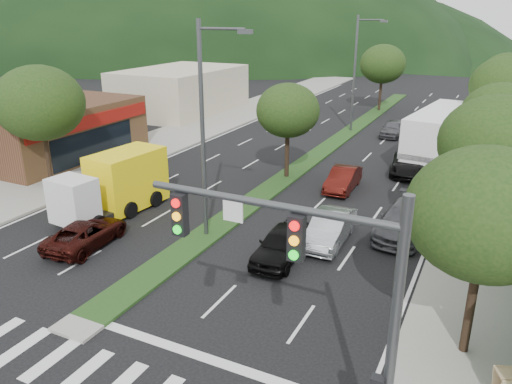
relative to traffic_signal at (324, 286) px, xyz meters
The scene contains 28 objects.
ground 10.27m from the traffic_signal, behind, with size 160.00×160.00×0.00m, color black.
sidewalk_right 27.15m from the traffic_signal, 82.55° to the left, with size 5.00×90.00×0.15m, color gray.
sidewalk_left 34.79m from the traffic_signal, 129.70° to the left, with size 6.00×90.00×0.15m, color gray.
median 31.23m from the traffic_signal, 107.00° to the left, with size 1.60×56.00×0.12m, color #1D3D16.
crosswalk 10.16m from the traffic_signal, behind, with size 19.00×2.20×0.01m, color silver.
traffic_signal is the anchor object (origin of this frame).
shop_left 32.19m from the traffic_signal, 148.97° to the left, with size 10.15×12.00×4.00m.
bldg_left_far 45.32m from the traffic_signal, 128.26° to the left, with size 9.00×14.00×4.60m, color beige.
hill_far 142.79m from the traffic_signal, 128.60° to the left, with size 176.00×132.00×82.00m, color black.
tree_r_a 6.29m from the traffic_signal, 61.80° to the left, with size 4.60×4.60×6.63m.
tree_r_b 13.87m from the traffic_signal, 77.63° to the left, with size 4.80×4.80×6.94m.
tree_r_c 21.74m from the traffic_signal, 82.15° to the left, with size 4.40×4.40×6.48m.
tree_r_d 31.68m from the traffic_signal, 84.62° to the left, with size 5.00×5.00×7.17m.
tree_r_e 41.65m from the traffic_signal, 85.91° to the left, with size 4.60×4.60×6.71m.
tree_med_near 21.53m from the traffic_signal, 114.80° to the left, with size 4.00×4.00×6.02m.
tree_med_far 46.43m from the traffic_signal, 101.22° to the left, with size 4.80×4.80×6.94m.
tree_l_a 24.43m from the traffic_signal, 151.81° to the left, with size 5.20×5.20×7.25m.
streetlight_near 13.03m from the traffic_signal, 132.77° to the left, with size 2.60×0.25×10.00m.
streetlight_mid 35.66m from the traffic_signal, 104.33° to the left, with size 2.60×0.25×10.00m.
sedan_silver 12.60m from the traffic_signal, 106.69° to the left, with size 1.53×4.40×1.45m, color #B5B8BD.
suv_maroon 15.33m from the traffic_signal, 155.34° to the left, with size 2.04×4.43×1.23m, color black.
car_queue_a 10.88m from the traffic_signal, 118.22° to the left, with size 1.70×4.21×1.44m, color black.
car_queue_b 14.48m from the traffic_signal, 91.90° to the left, with size 2.14×5.26×1.53m, color #444549.
car_queue_c 20.00m from the traffic_signal, 104.94° to the left, with size 1.44×4.12×1.36m, color #47100B.
car_queue_d 24.35m from the traffic_signal, 94.82° to the left, with size 2.24×4.86×1.35m, color black.
car_queue_e 34.94m from the traffic_signal, 98.59° to the left, with size 1.64×4.08×1.39m, color #525157.
box_truck 18.26m from the traffic_signal, 145.86° to the left, with size 3.00×6.66×3.19m.
motorhome 28.22m from the traffic_signal, 91.61° to the left, with size 4.08×9.96×3.72m.
Camera 1 is at (11.90, -10.74, 10.28)m, focal length 35.00 mm.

